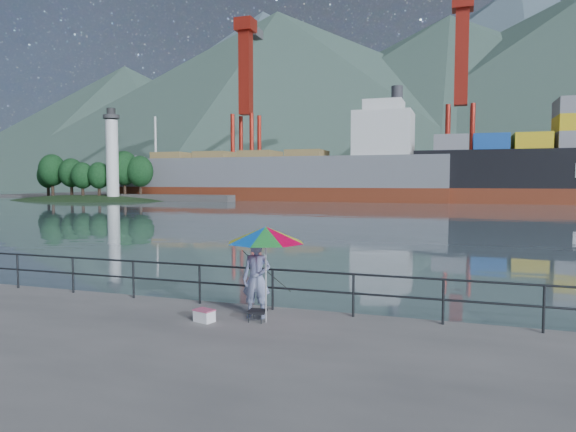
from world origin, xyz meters
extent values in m
cube|color=#615F5D|center=(0.00, -3.50, -0.25)|extent=(24.00, 11.00, 0.50)
cube|color=#4D6167|center=(0.00, 130.00, 0.00)|extent=(500.00, 280.00, 0.00)
cube|color=#514F4C|center=(10.00, 93.00, 0.00)|extent=(200.00, 40.00, 0.40)
cylinder|color=#2D3033|center=(0.00, 1.70, 1.00)|extent=(22.00, 0.05, 0.05)
cylinder|color=#2D3033|center=(0.00, 1.70, 0.55)|extent=(22.00, 0.05, 0.05)
cube|color=#2D3033|center=(0.00, 1.70, 0.50)|extent=(22.00, 0.06, 1.00)
cone|color=#385147|center=(-140.00, 190.00, 27.50)|extent=(228.80, 228.80, 55.00)
cone|color=#385147|center=(-70.00, 200.00, 37.50)|extent=(312.00, 312.00, 75.00)
cone|color=#385147|center=(0.00, 205.00, 34.00)|extent=(282.88, 282.88, 68.00)
ellipsoid|color=#263F1E|center=(-55.00, 62.00, 0.00)|extent=(48.00, 26.40, 8.40)
cylinder|color=white|center=(-49.00, 61.00, 6.50)|extent=(2.00, 2.00, 13.00)
cylinder|color=#2D2D2D|center=(-49.00, 61.00, 14.00)|extent=(1.80, 1.80, 2.00)
cube|color=#194CA5|center=(10.00, 92.00, 2.60)|extent=(6.00, 2.40, 5.20)
cube|color=#194CA5|center=(16.50, 92.00, 3.90)|extent=(6.00, 2.40, 7.80)
cube|color=gray|center=(23.00, 92.00, 3.90)|extent=(6.00, 2.40, 7.80)
cube|color=#267F3F|center=(10.00, 95.00, 1.30)|extent=(6.00, 2.40, 2.60)
cube|color=gray|center=(16.50, 95.00, 3.90)|extent=(6.00, 2.40, 7.80)
cube|color=gray|center=(23.00, 95.00, 1.30)|extent=(6.00, 2.40, 2.60)
cube|color=orange|center=(10.00, 98.00, 3.90)|extent=(6.00, 2.40, 7.80)
cube|color=#267F3F|center=(16.50, 98.00, 2.60)|extent=(6.00, 2.40, 5.20)
cube|color=#194CA5|center=(23.00, 98.00, 2.60)|extent=(6.00, 2.40, 5.20)
imported|color=#344D8B|center=(0.89, 0.92, 0.91)|extent=(0.71, 0.51, 1.81)
cylinder|color=white|center=(1.25, 0.61, 0.99)|extent=(0.04, 0.04, 1.97)
cone|color=blue|center=(1.25, 0.61, 1.97)|extent=(1.77, 1.77, 0.36)
cube|color=black|center=(1.03, 0.62, 0.23)|extent=(0.44, 0.44, 0.05)
cube|color=#2D3033|center=(1.03, 0.62, 0.10)|extent=(0.33, 0.33, 0.21)
cube|color=white|center=(-0.09, 0.22, 0.12)|extent=(0.50, 0.40, 0.25)
cylinder|color=black|center=(0.83, 1.82, 0.00)|extent=(0.64, 1.74, 1.30)
cube|color=maroon|center=(-24.80, 73.39, 0.75)|extent=(57.10, 9.88, 2.50)
cube|color=gray|center=(-24.80, 73.39, 4.50)|extent=(57.10, 9.88, 5.00)
cube|color=silver|center=(-6.53, 73.39, 10.50)|extent=(9.00, 8.30, 7.00)
camera|label=1|loc=(5.30, -9.91, 3.17)|focal=32.00mm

